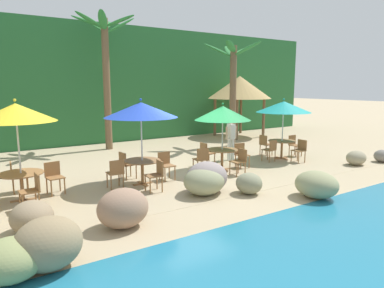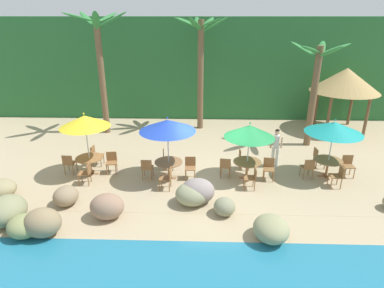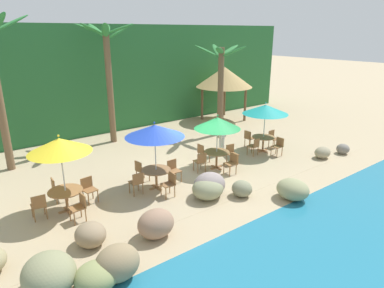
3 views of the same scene
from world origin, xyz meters
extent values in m
plane|color=tan|center=(0.00, 0.00, 0.00)|extent=(120.00, 120.00, 0.00)
cube|color=tan|center=(0.00, 0.00, 0.00)|extent=(18.00, 5.20, 0.01)
cube|color=#286633|center=(0.00, 9.00, 3.00)|extent=(28.00, 2.40, 6.00)
ellipsoid|color=gray|center=(1.64, -3.82, 0.36)|extent=(1.04, 1.16, 0.72)
ellipsoid|color=#8A9159|center=(-5.58, -3.87, 0.33)|extent=(1.00, 0.93, 0.66)
ellipsoid|color=#907A5D|center=(-5.04, -2.16, 0.33)|extent=(0.84, 0.92, 0.66)
ellipsoid|color=#97745C|center=(-3.40, -2.90, 0.42)|extent=(1.09, 0.90, 0.84)
ellipsoid|color=gray|center=(-0.71, -1.99, 0.38)|extent=(1.15, 1.04, 0.76)
ellipsoid|color=#978D64|center=(-7.60, -1.75, 0.33)|extent=(1.15, 1.00, 0.67)
ellipsoid|color=gray|center=(-6.44, -3.30, 0.46)|extent=(1.18, 1.31, 0.92)
ellipsoid|color=gray|center=(-0.52, -1.86, 0.43)|extent=(1.19, 1.04, 0.87)
ellipsoid|color=#8F7956|center=(-5.04, -3.85, 0.44)|extent=(1.08, 0.92, 0.88)
ellipsoid|color=gray|center=(0.37, -2.60, 0.29)|extent=(0.71, 0.75, 0.59)
cylinder|color=silver|center=(-4.93, 0.13, 1.19)|extent=(0.04, 0.04, 2.38)
cone|color=yellow|center=(-4.93, 0.13, 2.28)|extent=(1.95, 1.95, 0.46)
sphere|color=yellow|center=(-4.93, 0.13, 2.59)|extent=(0.07, 0.07, 0.07)
cube|color=olive|center=(-4.93, 0.13, 0.01)|extent=(0.60, 0.12, 0.03)
cube|color=olive|center=(-4.93, 0.13, 0.01)|extent=(0.12, 0.60, 0.03)
cylinder|color=olive|center=(-4.93, 0.13, 0.37)|extent=(0.09, 0.09, 0.71)
cylinder|color=olive|center=(-4.93, 0.13, 0.72)|extent=(1.10, 1.10, 0.03)
cylinder|color=olive|center=(-3.89, 0.09, 0.23)|extent=(0.04, 0.04, 0.45)
cylinder|color=olive|center=(-4.24, 0.04, 0.23)|extent=(0.04, 0.04, 0.45)
cylinder|color=olive|center=(-3.94, 0.44, 0.23)|extent=(0.04, 0.04, 0.45)
cylinder|color=olive|center=(-4.29, 0.39, 0.23)|extent=(0.04, 0.04, 0.45)
cube|color=olive|center=(-4.09, 0.24, 0.47)|extent=(0.47, 0.47, 0.03)
cube|color=olive|center=(-4.12, 0.44, 0.66)|extent=(0.42, 0.09, 0.42)
cylinder|color=olive|center=(-4.69, 1.14, 0.23)|extent=(0.04, 0.04, 0.45)
cylinder|color=olive|center=(-4.71, 0.78, 0.23)|extent=(0.04, 0.04, 0.45)
cylinder|color=olive|center=(-5.05, 1.16, 0.23)|extent=(0.04, 0.04, 0.45)
cylinder|color=olive|center=(-5.07, 0.81, 0.23)|extent=(0.04, 0.04, 0.45)
cube|color=olive|center=(-4.88, 0.97, 0.47)|extent=(0.45, 0.45, 0.03)
cube|color=olive|center=(-5.08, 0.99, 0.66)|extent=(0.06, 0.42, 0.42)
cylinder|color=olive|center=(-5.95, 0.37, 0.23)|extent=(0.04, 0.04, 0.45)
cylinder|color=olive|center=(-5.59, 0.35, 0.23)|extent=(0.04, 0.04, 0.45)
cylinder|color=olive|center=(-5.97, 0.01, 0.23)|extent=(0.04, 0.04, 0.45)
cylinder|color=olive|center=(-5.62, -0.01, 0.23)|extent=(0.04, 0.04, 0.45)
cube|color=olive|center=(-5.78, 0.18, 0.47)|extent=(0.45, 0.45, 0.03)
cube|color=olive|center=(-5.79, -0.02, 0.66)|extent=(0.42, 0.06, 0.42)
cylinder|color=olive|center=(-5.05, -0.91, 0.23)|extent=(0.04, 0.04, 0.45)
cylinder|color=olive|center=(-5.07, -0.55, 0.23)|extent=(0.04, 0.04, 0.45)
cylinder|color=olive|center=(-4.70, -0.89, 0.23)|extent=(0.04, 0.04, 0.45)
cylinder|color=olive|center=(-4.72, -0.53, 0.23)|extent=(0.04, 0.04, 0.45)
cube|color=olive|center=(-4.88, -0.72, 0.47)|extent=(0.44, 0.44, 0.03)
cube|color=olive|center=(-4.69, -0.71, 0.66)|extent=(0.06, 0.42, 0.42)
cylinder|color=silver|center=(-1.69, -0.16, 1.17)|extent=(0.04, 0.04, 2.34)
cone|color=blue|center=(-1.69, -0.16, 2.24)|extent=(2.15, 2.15, 0.44)
sphere|color=blue|center=(-1.69, -0.16, 2.54)|extent=(0.07, 0.07, 0.07)
cube|color=olive|center=(-1.69, -0.16, 0.01)|extent=(0.60, 0.12, 0.03)
cube|color=olive|center=(-1.69, -0.16, 0.01)|extent=(0.12, 0.60, 0.03)
cylinder|color=olive|center=(-1.69, -0.16, 0.37)|extent=(0.09, 0.09, 0.71)
cylinder|color=olive|center=(-1.69, -0.16, 0.72)|extent=(1.10, 1.10, 0.03)
cylinder|color=olive|center=(-0.66, -0.33, 0.23)|extent=(0.04, 0.04, 0.45)
cylinder|color=olive|center=(-1.02, -0.33, 0.23)|extent=(0.04, 0.04, 0.45)
cylinder|color=olive|center=(-0.66, 0.03, 0.23)|extent=(0.04, 0.04, 0.45)
cylinder|color=olive|center=(-1.02, 0.03, 0.23)|extent=(0.04, 0.04, 0.45)
cube|color=olive|center=(-0.84, -0.15, 0.47)|extent=(0.43, 0.43, 0.03)
cube|color=olive|center=(-0.84, 0.05, 0.66)|extent=(0.42, 0.04, 0.42)
cylinder|color=olive|center=(-1.63, 0.88, 0.23)|extent=(0.04, 0.04, 0.45)
cylinder|color=olive|center=(-1.59, 0.52, 0.23)|extent=(0.04, 0.04, 0.45)
cylinder|color=olive|center=(-1.99, 0.84, 0.23)|extent=(0.04, 0.04, 0.45)
cylinder|color=olive|center=(-1.95, 0.48, 0.23)|extent=(0.04, 0.04, 0.45)
cube|color=olive|center=(-1.79, 0.68, 0.47)|extent=(0.47, 0.47, 0.03)
cube|color=olive|center=(-1.99, 0.66, 0.66)|extent=(0.08, 0.42, 0.42)
cylinder|color=olive|center=(-2.71, 0.04, 0.23)|extent=(0.04, 0.04, 0.45)
cylinder|color=olive|center=(-2.36, 0.03, 0.23)|extent=(0.04, 0.04, 0.45)
cylinder|color=olive|center=(-2.72, -0.31, 0.23)|extent=(0.04, 0.04, 0.45)
cylinder|color=olive|center=(-2.37, -0.32, 0.23)|extent=(0.04, 0.04, 0.45)
cube|color=olive|center=(-2.54, -0.14, 0.47)|extent=(0.43, 0.43, 0.03)
cube|color=olive|center=(-2.55, -0.34, 0.66)|extent=(0.42, 0.05, 0.42)
cylinder|color=olive|center=(-1.93, -1.18, 0.23)|extent=(0.04, 0.04, 0.45)
cylinder|color=olive|center=(-1.91, -0.82, 0.23)|extent=(0.04, 0.04, 0.45)
cylinder|color=olive|center=(-1.58, -1.20, 0.23)|extent=(0.04, 0.04, 0.45)
cylinder|color=olive|center=(-1.55, -0.84, 0.23)|extent=(0.04, 0.04, 0.45)
cube|color=olive|center=(-1.74, -1.01, 0.47)|extent=(0.45, 0.45, 0.03)
cube|color=olive|center=(-1.54, -1.02, 0.66)|extent=(0.06, 0.42, 0.42)
cylinder|color=silver|center=(1.41, -0.05, 1.05)|extent=(0.04, 0.04, 2.11)
cone|color=#238E47|center=(1.41, -0.05, 2.01)|extent=(1.95, 1.95, 0.49)
sphere|color=#238E47|center=(1.41, -0.05, 2.33)|extent=(0.07, 0.07, 0.07)
cube|color=olive|center=(1.41, -0.05, 0.01)|extent=(0.60, 0.12, 0.03)
cube|color=olive|center=(1.41, -0.05, 0.01)|extent=(0.12, 0.60, 0.03)
cylinder|color=olive|center=(1.41, -0.05, 0.37)|extent=(0.09, 0.09, 0.71)
cylinder|color=olive|center=(1.41, -0.05, 0.72)|extent=(1.10, 1.10, 0.03)
cylinder|color=olive|center=(2.41, -0.35, 0.23)|extent=(0.04, 0.04, 0.45)
cylinder|color=olive|center=(2.05, -0.31, 0.23)|extent=(0.04, 0.04, 0.45)
cylinder|color=olive|center=(2.45, 0.01, 0.23)|extent=(0.04, 0.04, 0.45)
cylinder|color=olive|center=(2.10, 0.05, 0.23)|extent=(0.04, 0.04, 0.45)
cube|color=olive|center=(2.25, -0.15, 0.47)|extent=(0.47, 0.47, 0.03)
cube|color=olive|center=(2.28, 0.05, 0.66)|extent=(0.42, 0.09, 0.42)
cylinder|color=olive|center=(1.59, 0.98, 0.23)|extent=(0.04, 0.04, 0.45)
cylinder|color=olive|center=(1.59, 0.63, 0.23)|extent=(0.04, 0.04, 0.45)
cylinder|color=olive|center=(1.23, 0.98, 0.23)|extent=(0.04, 0.04, 0.45)
cylinder|color=olive|center=(1.23, 0.63, 0.23)|extent=(0.04, 0.04, 0.45)
cube|color=olive|center=(1.41, 0.80, 0.47)|extent=(0.42, 0.42, 0.03)
cube|color=olive|center=(1.21, 0.80, 0.66)|extent=(0.04, 0.42, 0.42)
cylinder|color=olive|center=(0.42, 0.28, 0.23)|extent=(0.04, 0.04, 0.45)
cylinder|color=olive|center=(0.77, 0.23, 0.23)|extent=(0.04, 0.04, 0.45)
cylinder|color=olive|center=(0.37, -0.07, 0.23)|extent=(0.04, 0.04, 0.45)
cylinder|color=olive|center=(0.72, -0.12, 0.23)|extent=(0.04, 0.04, 0.45)
cube|color=olive|center=(0.57, 0.08, 0.47)|extent=(0.48, 0.48, 0.03)
cube|color=olive|center=(0.54, -0.12, 0.66)|extent=(0.42, 0.10, 0.42)
cylinder|color=olive|center=(1.22, -1.07, 0.23)|extent=(0.04, 0.04, 0.45)
cylinder|color=olive|center=(1.22, -0.71, 0.23)|extent=(0.04, 0.04, 0.45)
cylinder|color=olive|center=(1.58, -1.08, 0.23)|extent=(0.04, 0.04, 0.45)
cylinder|color=olive|center=(1.58, -0.72, 0.23)|extent=(0.04, 0.04, 0.45)
cube|color=olive|center=(1.40, -0.90, 0.47)|extent=(0.42, 0.42, 0.03)
cube|color=olive|center=(1.60, -0.90, 0.66)|extent=(0.04, 0.42, 0.42)
cylinder|color=silver|center=(4.65, 0.20, 1.10)|extent=(0.04, 0.04, 2.20)
cone|color=teal|center=(4.65, 0.20, 2.10)|extent=(2.17, 2.17, 0.44)
sphere|color=teal|center=(4.65, 0.20, 2.40)|extent=(0.07, 0.07, 0.07)
cube|color=olive|center=(4.65, 0.20, 0.01)|extent=(0.60, 0.12, 0.03)
cube|color=olive|center=(4.65, 0.20, 0.01)|extent=(0.12, 0.60, 0.03)
cylinder|color=olive|center=(4.65, 0.20, 0.37)|extent=(0.09, 0.09, 0.71)
cylinder|color=olive|center=(4.65, 0.20, 0.72)|extent=(1.10, 1.10, 0.03)
cylinder|color=olive|center=(5.68, 0.04, 0.23)|extent=(0.04, 0.04, 0.45)
cylinder|color=olive|center=(5.33, 0.03, 0.23)|extent=(0.04, 0.04, 0.45)
cylinder|color=olive|center=(5.68, 0.40, 0.23)|extent=(0.04, 0.04, 0.45)
cylinder|color=olive|center=(5.32, 0.39, 0.23)|extent=(0.04, 0.04, 0.45)
cube|color=olive|center=(5.50, 0.21, 0.47)|extent=(0.43, 0.43, 0.03)
cube|color=olive|center=(5.50, 0.41, 0.66)|extent=(0.42, 0.04, 0.42)
cylinder|color=olive|center=(4.80, 1.23, 0.23)|extent=(0.04, 0.04, 0.45)
cylinder|color=olive|center=(4.81, 0.87, 0.23)|extent=(0.04, 0.04, 0.45)
cylinder|color=olive|center=(4.45, 1.22, 0.23)|extent=(0.04, 0.04, 0.45)
cylinder|color=olive|center=(4.46, 0.86, 0.23)|extent=(0.04, 0.04, 0.45)
cube|color=olive|center=(4.63, 1.05, 0.47)|extent=(0.43, 0.43, 0.03)
cube|color=olive|center=(4.43, 1.04, 0.66)|extent=(0.05, 0.42, 0.42)
cylinder|color=olive|center=(3.61, 0.25, 0.23)|extent=(0.04, 0.04, 0.45)
cylinder|color=olive|center=(3.96, 0.29, 0.23)|extent=(0.04, 0.04, 0.45)
cylinder|color=olive|center=(3.65, -0.11, 0.23)|extent=(0.04, 0.04, 0.45)
cylinder|color=olive|center=(4.01, -0.06, 0.23)|extent=(0.04, 0.04, 0.45)
cube|color=olive|center=(3.81, 0.09, 0.47)|extent=(0.47, 0.47, 0.03)
cube|color=olive|center=(3.83, -0.11, 0.66)|extent=(0.42, 0.09, 0.42)
cylinder|color=olive|center=(4.47, -0.83, 0.23)|extent=(0.04, 0.04, 0.45)
cylinder|color=olive|center=(4.47, -0.47, 0.23)|extent=(0.04, 0.04, 0.45)
cylinder|color=olive|center=(4.83, -0.83, 0.23)|extent=(0.04, 0.04, 0.45)
cylinder|color=olive|center=(4.83, -0.47, 0.23)|extent=(0.04, 0.04, 0.45)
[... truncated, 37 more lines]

